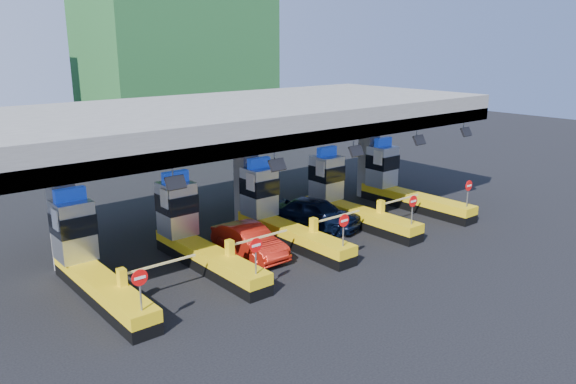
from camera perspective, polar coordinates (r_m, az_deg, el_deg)
ground at (r=29.68m, az=-0.78°, el=-4.93°), size 120.00×120.00×0.00m
toll_canopy at (r=30.45m, az=-4.25°, el=7.45°), size 28.00×12.09×7.00m
toll_lane_far_left at (r=24.82m, az=-19.59°, el=-6.49°), size 4.43×8.00×4.16m
toll_lane_left at (r=26.77m, az=-9.54°, el=-4.23°), size 4.43×8.00×4.16m
toll_lane_center at (r=29.44m, az=-1.13°, el=-2.23°), size 4.43×8.00×4.16m
toll_lane_right at (r=32.66m, az=5.73°, el=-0.55°), size 4.43×8.00×4.16m
toll_lane_far_right at (r=36.29m, az=11.29°, el=0.82°), size 4.43×8.00×4.16m
bg_building_scaffold at (r=61.40m, az=-11.53°, el=18.38°), size 18.00×12.00×28.00m
van at (r=31.40m, az=2.91°, el=-2.15°), size 3.80×5.47×1.73m
red_car at (r=27.43m, az=-3.94°, el=-4.98°), size 1.65×4.63×1.52m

